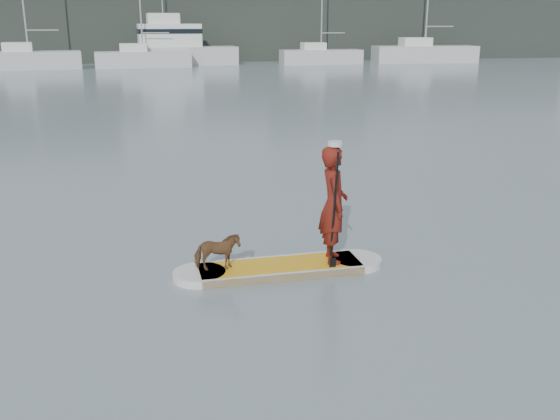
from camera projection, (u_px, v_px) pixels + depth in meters
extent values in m
plane|color=slate|center=(194.00, 217.00, 12.37)|extent=(140.00, 140.00, 0.00)
cube|color=#F2AC16|center=(280.00, 268.00, 9.66)|extent=(2.51, 0.82, 0.12)
cylinder|color=silver|center=(199.00, 275.00, 9.38)|extent=(0.80, 0.80, 0.12)
cylinder|color=silver|center=(356.00, 261.00, 9.93)|extent=(0.80, 0.80, 0.12)
cube|color=silver|center=(275.00, 260.00, 10.00)|extent=(2.50, 0.08, 0.12)
cube|color=silver|center=(286.00, 277.00, 9.31)|extent=(2.50, 0.08, 0.12)
imported|color=maroon|center=(333.00, 204.00, 9.56)|extent=(0.53, 0.72, 1.82)
cylinder|color=silver|center=(335.00, 144.00, 9.29)|extent=(0.22, 0.22, 0.07)
imported|color=brown|center=(217.00, 252.00, 9.35)|extent=(0.69, 0.32, 0.58)
cylinder|color=black|center=(334.00, 212.00, 9.29)|extent=(0.04, 0.30, 1.89)
cube|color=black|center=(332.00, 268.00, 9.55)|extent=(0.10, 0.02, 0.32)
cube|color=silver|center=(29.00, 60.00, 50.87)|extent=(8.31, 3.62, 1.44)
cube|color=white|center=(17.00, 47.00, 50.30)|extent=(2.46, 2.13, 0.72)
cylinder|color=#B7B7BC|center=(42.00, 30.00, 50.58)|extent=(2.47, 0.40, 0.10)
cube|color=silver|center=(143.00, 59.00, 53.29)|extent=(8.07, 2.78, 1.33)
cube|color=white|center=(133.00, 47.00, 52.81)|extent=(2.30, 1.81, 0.67)
cylinder|color=#B7B7BC|center=(155.00, 33.00, 52.94)|extent=(2.28, 0.18, 0.10)
cube|color=silver|center=(321.00, 57.00, 57.35)|extent=(7.45, 2.53, 1.30)
cube|color=white|center=(313.00, 46.00, 56.92)|extent=(2.10, 1.72, 0.65)
cylinder|color=#B7B7BC|center=(333.00, 33.00, 56.95)|extent=(2.22, 0.13, 0.09)
cube|color=silver|center=(424.00, 54.00, 59.64)|extent=(9.99, 3.74, 1.55)
cube|color=white|center=(415.00, 42.00, 59.18)|extent=(2.90, 2.26, 0.78)
cylinder|color=#B7B7BC|center=(440.00, 26.00, 59.07)|extent=(2.66, 0.35, 0.11)
cube|color=silver|center=(182.00, 56.00, 56.01)|extent=(10.04, 3.70, 1.61)
cube|color=white|center=(169.00, 35.00, 55.22)|extent=(5.57, 2.80, 1.97)
cube|color=white|center=(163.00, 18.00, 54.67)|extent=(2.87, 1.86, 0.90)
cube|color=black|center=(169.00, 31.00, 55.12)|extent=(5.67, 2.86, 0.40)
cylinder|color=#B7B7BC|center=(162.00, 5.00, 54.33)|extent=(0.09, 0.09, 1.43)
cube|color=black|center=(144.00, 30.00, 61.01)|extent=(90.00, 6.00, 6.00)
cube|color=black|center=(36.00, 14.00, 59.40)|extent=(14.00, 4.00, 9.00)
cube|color=black|center=(318.00, 19.00, 65.44)|extent=(10.00, 4.00, 8.00)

